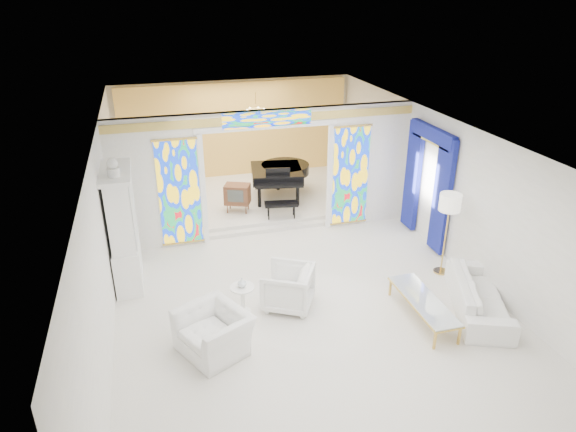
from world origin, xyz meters
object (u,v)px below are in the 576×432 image
object	(u,v)px
armchair_right	(288,287)
china_cabinet	(123,229)
coffee_table	(423,301)
grand_piano	(281,172)
tv_console	(237,194)
armchair_left	(214,332)
sofa	(479,295)

from	to	relation	value
armchair_right	china_cabinet	bearing A→B (deg)	-92.30
coffee_table	grand_piano	xyz separation A→B (m)	(-1.04, 5.95, 0.50)
grand_piano	tv_console	distance (m)	1.54
armchair_left	coffee_table	world-z (taller)	armchair_left
china_cabinet	tv_console	xyz separation A→B (m)	(2.68, 2.47, -0.52)
armchair_left	sofa	world-z (taller)	armchair_left
armchair_left	sofa	distance (m)	4.84
coffee_table	armchair_right	bearing A→B (deg)	155.11
armchair_left	armchair_right	size ratio (longest dim) A/B	1.25
sofa	grand_piano	xyz separation A→B (m)	(-2.15, 6.01, 0.54)
china_cabinet	grand_piano	xyz separation A→B (m)	(4.02, 3.21, -0.31)
china_cabinet	grand_piano	distance (m)	5.15
grand_piano	tv_console	xyz separation A→B (m)	(-1.33, -0.73, -0.21)
grand_piano	armchair_right	bearing A→B (deg)	-93.81
china_cabinet	armchair_right	size ratio (longest dim) A/B	3.08
coffee_table	tv_console	size ratio (longest dim) A/B	2.42
armchair_right	grand_piano	world-z (taller)	grand_piano
china_cabinet	coffee_table	size ratio (longest dim) A/B	1.52
china_cabinet	sofa	size ratio (longest dim) A/B	1.25
armchair_left	coffee_table	bearing A→B (deg)	61.01
coffee_table	tv_console	bearing A→B (deg)	114.43
coffee_table	tv_console	distance (m)	5.74
tv_console	china_cabinet	bearing A→B (deg)	-114.30
china_cabinet	coffee_table	world-z (taller)	china_cabinet
armchair_left	sofa	size ratio (longest dim) A/B	0.51
china_cabinet	armchair_left	distance (m)	3.04
armchair_right	tv_console	bearing A→B (deg)	-149.04
sofa	grand_piano	bearing A→B (deg)	42.34
grand_piano	china_cabinet	bearing A→B (deg)	-131.70
armchair_left	tv_console	world-z (taller)	tv_console
coffee_table	sofa	bearing A→B (deg)	-2.86
tv_console	sofa	bearing A→B (deg)	-33.53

